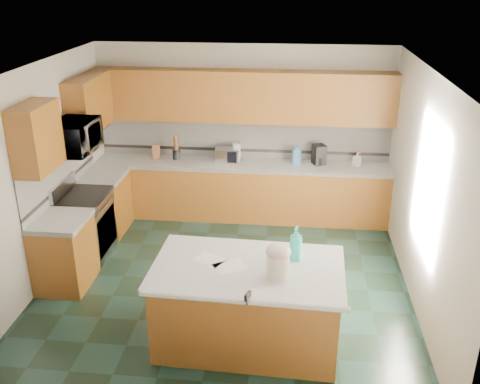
# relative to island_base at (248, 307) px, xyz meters

# --- Properties ---
(floor) EXTENTS (4.60, 4.60, 0.00)m
(floor) POSITION_rel_island_base_xyz_m (-0.38, 1.12, -0.43)
(floor) COLOR black
(floor) RESTS_ON ground
(ceiling) EXTENTS (4.60, 4.60, 0.00)m
(ceiling) POSITION_rel_island_base_xyz_m (-0.38, 1.12, 2.27)
(ceiling) COLOR white
(ceiling) RESTS_ON ground
(wall_back) EXTENTS (4.60, 0.04, 2.70)m
(wall_back) POSITION_rel_island_base_xyz_m (-0.38, 3.44, 0.92)
(wall_back) COLOR silver
(wall_back) RESTS_ON ground
(wall_front) EXTENTS (4.60, 0.04, 2.70)m
(wall_front) POSITION_rel_island_base_xyz_m (-0.38, -1.20, 0.92)
(wall_front) COLOR silver
(wall_front) RESTS_ON ground
(wall_left) EXTENTS (0.04, 4.60, 2.70)m
(wall_left) POSITION_rel_island_base_xyz_m (-2.70, 1.12, 0.92)
(wall_left) COLOR silver
(wall_left) RESTS_ON ground
(wall_right) EXTENTS (0.04, 4.60, 2.70)m
(wall_right) POSITION_rel_island_base_xyz_m (1.94, 1.12, 0.92)
(wall_right) COLOR silver
(wall_right) RESTS_ON ground
(back_base_cab) EXTENTS (4.60, 0.60, 0.86)m
(back_base_cab) POSITION_rel_island_base_xyz_m (-0.38, 3.12, 0.00)
(back_base_cab) COLOR #58330C
(back_base_cab) RESTS_ON ground
(back_countertop) EXTENTS (4.60, 0.64, 0.06)m
(back_countertop) POSITION_rel_island_base_xyz_m (-0.38, 3.12, 0.46)
(back_countertop) COLOR white
(back_countertop) RESTS_ON back_base_cab
(back_upper_cab) EXTENTS (4.60, 0.33, 0.78)m
(back_upper_cab) POSITION_rel_island_base_xyz_m (-0.38, 3.26, 1.51)
(back_upper_cab) COLOR #58330C
(back_upper_cab) RESTS_ON wall_back
(back_backsplash) EXTENTS (4.60, 0.02, 0.63)m
(back_backsplash) POSITION_rel_island_base_xyz_m (-0.38, 3.41, 0.81)
(back_backsplash) COLOR silver
(back_backsplash) RESTS_ON back_countertop
(back_accent_band) EXTENTS (4.60, 0.01, 0.05)m
(back_accent_band) POSITION_rel_island_base_xyz_m (-0.38, 3.41, 0.61)
(back_accent_band) COLOR black
(back_accent_band) RESTS_ON back_countertop
(left_base_cab_rear) EXTENTS (0.60, 0.82, 0.86)m
(left_base_cab_rear) POSITION_rel_island_base_xyz_m (-2.38, 2.41, 0.00)
(left_base_cab_rear) COLOR #58330C
(left_base_cab_rear) RESTS_ON ground
(left_counter_rear) EXTENTS (0.64, 0.82, 0.06)m
(left_counter_rear) POSITION_rel_island_base_xyz_m (-2.38, 2.41, 0.46)
(left_counter_rear) COLOR white
(left_counter_rear) RESTS_ON left_base_cab_rear
(left_base_cab_front) EXTENTS (0.60, 0.72, 0.86)m
(left_base_cab_front) POSITION_rel_island_base_xyz_m (-2.38, 0.88, 0.00)
(left_base_cab_front) COLOR #58330C
(left_base_cab_front) RESTS_ON ground
(left_counter_front) EXTENTS (0.64, 0.72, 0.06)m
(left_counter_front) POSITION_rel_island_base_xyz_m (-2.38, 0.88, 0.46)
(left_counter_front) COLOR white
(left_counter_front) RESTS_ON left_base_cab_front
(left_backsplash) EXTENTS (0.02, 2.30, 0.63)m
(left_backsplash) POSITION_rel_island_base_xyz_m (-2.67, 1.67, 0.81)
(left_backsplash) COLOR silver
(left_backsplash) RESTS_ON wall_left
(left_accent_band) EXTENTS (0.01, 2.30, 0.05)m
(left_accent_band) POSITION_rel_island_base_xyz_m (-2.67, 1.67, 0.61)
(left_accent_band) COLOR black
(left_accent_band) RESTS_ON wall_left
(left_upper_cab_rear) EXTENTS (0.33, 1.09, 0.78)m
(left_upper_cab_rear) POSITION_rel_island_base_xyz_m (-2.52, 2.55, 1.51)
(left_upper_cab_rear) COLOR #58330C
(left_upper_cab_rear) RESTS_ON wall_left
(left_upper_cab_front) EXTENTS (0.33, 0.72, 0.78)m
(left_upper_cab_front) POSITION_rel_island_base_xyz_m (-2.52, 0.88, 1.51)
(left_upper_cab_front) COLOR #58330C
(left_upper_cab_front) RESTS_ON wall_left
(range_body) EXTENTS (0.60, 0.76, 0.88)m
(range_body) POSITION_rel_island_base_xyz_m (-2.38, 1.62, 0.01)
(range_body) COLOR #B7B7BC
(range_body) RESTS_ON ground
(range_oven_door) EXTENTS (0.02, 0.68, 0.55)m
(range_oven_door) POSITION_rel_island_base_xyz_m (-2.09, 1.62, -0.03)
(range_oven_door) COLOR black
(range_oven_door) RESTS_ON range_body
(range_cooktop) EXTENTS (0.62, 0.78, 0.04)m
(range_cooktop) POSITION_rel_island_base_xyz_m (-2.38, 1.62, 0.47)
(range_cooktop) COLOR black
(range_cooktop) RESTS_ON range_body
(range_handle) EXTENTS (0.02, 0.66, 0.02)m
(range_handle) POSITION_rel_island_base_xyz_m (-2.06, 1.62, 0.35)
(range_handle) COLOR #B7B7BC
(range_handle) RESTS_ON range_body
(range_backguard) EXTENTS (0.06, 0.76, 0.18)m
(range_backguard) POSITION_rel_island_base_xyz_m (-2.64, 1.62, 0.59)
(range_backguard) COLOR #B7B7BC
(range_backguard) RESTS_ON range_body
(microwave) EXTENTS (0.50, 0.73, 0.41)m
(microwave) POSITION_rel_island_base_xyz_m (-2.38, 1.62, 1.30)
(microwave) COLOR #B7B7BC
(microwave) RESTS_ON wall_left
(island_base) EXTENTS (1.89, 1.12, 0.86)m
(island_base) POSITION_rel_island_base_xyz_m (0.00, 0.00, 0.00)
(island_base) COLOR #58330C
(island_base) RESTS_ON ground
(island_top) EXTENTS (1.99, 1.23, 0.06)m
(island_top) POSITION_rel_island_base_xyz_m (0.00, 0.00, 0.46)
(island_top) COLOR white
(island_top) RESTS_ON island_base
(island_bullnose) EXTENTS (1.96, 0.13, 0.06)m
(island_bullnose) POSITION_rel_island_base_xyz_m (0.00, -0.58, 0.46)
(island_bullnose) COLOR white
(island_bullnose) RESTS_ON island_base
(treat_jar) EXTENTS (0.24, 0.24, 0.24)m
(treat_jar) POSITION_rel_island_base_xyz_m (0.31, -0.15, 0.61)
(treat_jar) COLOR white
(treat_jar) RESTS_ON island_top
(treat_jar_lid) EXTENTS (0.25, 0.25, 0.15)m
(treat_jar_lid) POSITION_rel_island_base_xyz_m (0.31, -0.15, 0.77)
(treat_jar_lid) COLOR beige
(treat_jar_lid) RESTS_ON treat_jar
(treat_jar_knob) EXTENTS (0.08, 0.03, 0.03)m
(treat_jar_knob) POSITION_rel_island_base_xyz_m (0.31, -0.15, 0.82)
(treat_jar_knob) COLOR tan
(treat_jar_knob) RESTS_ON treat_jar_lid
(treat_jar_knob_end_l) EXTENTS (0.04, 0.04, 0.04)m
(treat_jar_knob_end_l) POSITION_rel_island_base_xyz_m (0.27, -0.15, 0.82)
(treat_jar_knob_end_l) COLOR tan
(treat_jar_knob_end_l) RESTS_ON treat_jar_lid
(treat_jar_knob_end_r) EXTENTS (0.04, 0.04, 0.04)m
(treat_jar_knob_end_r) POSITION_rel_island_base_xyz_m (0.35, -0.15, 0.82)
(treat_jar_knob_end_r) COLOR tan
(treat_jar_knob_end_r) RESTS_ON treat_jar_lid
(soap_bottle_island) EXTENTS (0.17, 0.17, 0.38)m
(soap_bottle_island) POSITION_rel_island_base_xyz_m (0.48, 0.20, 0.68)
(soap_bottle_island) COLOR #24AD9E
(soap_bottle_island) RESTS_ON island_top
(paper_sheet_a) EXTENTS (0.40, 0.37, 0.00)m
(paper_sheet_a) POSITION_rel_island_base_xyz_m (-0.18, -0.02, 0.49)
(paper_sheet_a) COLOR white
(paper_sheet_a) RESTS_ON island_top
(paper_sheet_b) EXTENTS (0.37, 0.34, 0.00)m
(paper_sheet_b) POSITION_rel_island_base_xyz_m (-0.41, 0.09, 0.49)
(paper_sheet_b) COLOR white
(paper_sheet_b) RESTS_ON island_top
(clamp_body) EXTENTS (0.06, 0.10, 0.09)m
(clamp_body) POSITION_rel_island_base_xyz_m (0.05, -0.56, 0.50)
(clamp_body) COLOR black
(clamp_body) RESTS_ON island_top
(clamp_handle) EXTENTS (0.02, 0.07, 0.02)m
(clamp_handle) POSITION_rel_island_base_xyz_m (0.05, -0.62, 0.48)
(clamp_handle) COLOR black
(clamp_handle) RESTS_ON island_top
(knife_block) EXTENTS (0.16, 0.19, 0.24)m
(knife_block) POSITION_rel_island_base_xyz_m (-1.75, 3.17, 0.60)
(knife_block) COLOR #472814
(knife_block) RESTS_ON back_countertop
(utensil_crock) EXTENTS (0.12, 0.12, 0.15)m
(utensil_crock) POSITION_rel_island_base_xyz_m (-1.43, 3.20, 0.57)
(utensil_crock) COLOR black
(utensil_crock) RESTS_ON back_countertop
(utensil_bundle) EXTENTS (0.07, 0.07, 0.23)m
(utensil_bundle) POSITION_rel_island_base_xyz_m (-1.43, 3.20, 0.76)
(utensil_bundle) COLOR #472814
(utensil_bundle) RESTS_ON utensil_crock
(toaster_oven) EXTENTS (0.39, 0.29, 0.21)m
(toaster_oven) POSITION_rel_island_base_xyz_m (-0.62, 3.17, 0.60)
(toaster_oven) COLOR #B7B7BC
(toaster_oven) RESTS_ON back_countertop
(toaster_oven_door) EXTENTS (0.33, 0.01, 0.17)m
(toaster_oven_door) POSITION_rel_island_base_xyz_m (-0.62, 3.06, 0.60)
(toaster_oven_door) COLOR black
(toaster_oven_door) RESTS_ON toaster_oven
(paper_towel) EXTENTS (0.13, 0.13, 0.28)m
(paper_towel) POSITION_rel_island_base_xyz_m (-0.47, 3.22, 0.63)
(paper_towel) COLOR white
(paper_towel) RESTS_ON back_countertop
(paper_towel_base) EXTENTS (0.19, 0.19, 0.01)m
(paper_towel_base) POSITION_rel_island_base_xyz_m (-0.47, 3.22, 0.50)
(paper_towel_base) COLOR #B7B7BC
(paper_towel_base) RESTS_ON back_countertop
(water_jug) EXTENTS (0.15, 0.15, 0.24)m
(water_jug) POSITION_rel_island_base_xyz_m (0.47, 3.18, 0.61)
(water_jug) COLOR #4E91D2
(water_jug) RESTS_ON back_countertop
(water_jug_neck) EXTENTS (0.07, 0.07, 0.03)m
(water_jug_neck) POSITION_rel_island_base_xyz_m (0.47, 3.18, 0.75)
(water_jug_neck) COLOR #4E91D2
(water_jug_neck) RESTS_ON water_jug
(coffee_maker) EXTENTS (0.24, 0.25, 0.30)m
(coffee_maker) POSITION_rel_island_base_xyz_m (0.81, 3.20, 0.64)
(coffee_maker) COLOR black
(coffee_maker) RESTS_ON back_countertop
(coffee_carafe) EXTENTS (0.13, 0.13, 0.13)m
(coffee_carafe) POSITION_rel_island_base_xyz_m (0.81, 3.16, 0.55)
(coffee_carafe) COLOR black
(coffee_carafe) RESTS_ON back_countertop
(soap_bottle_back) EXTENTS (0.14, 0.14, 0.22)m
(soap_bottle_back) POSITION_rel_island_base_xyz_m (1.39, 3.17, 0.60)
(soap_bottle_back) COLOR white
(soap_bottle_back) RESTS_ON back_countertop
(soap_back_cap) EXTENTS (0.02, 0.02, 0.03)m
(soap_back_cap) POSITION_rel_island_base_xyz_m (1.39, 3.17, 0.73)
(soap_back_cap) COLOR red
(soap_back_cap) RESTS_ON soap_bottle_back
(window_light_proxy) EXTENTS (0.02, 1.40, 1.10)m
(window_light_proxy) POSITION_rel_island_base_xyz_m (1.91, 0.92, 1.07)
(window_light_proxy) COLOR white
(window_light_proxy) RESTS_ON wall_right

